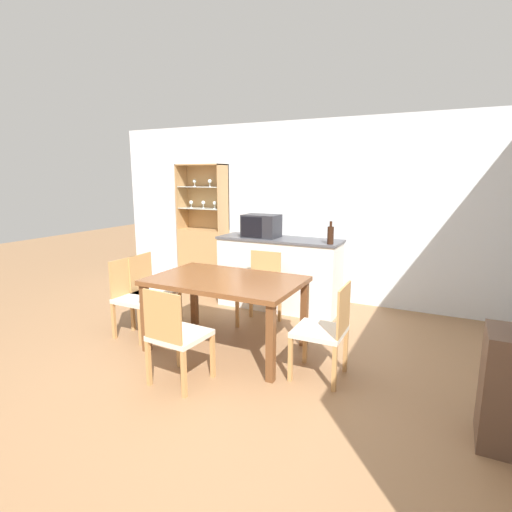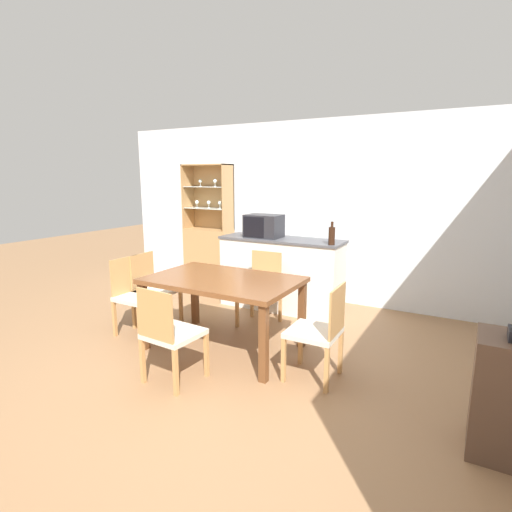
{
  "view_description": "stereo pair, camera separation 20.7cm",
  "coord_description": "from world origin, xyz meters",
  "px_view_note": "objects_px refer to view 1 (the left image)",
  "views": [
    {
      "loc": [
        1.82,
        -2.89,
        1.77
      ],
      "look_at": [
        -0.23,
        1.21,
        0.85
      ],
      "focal_mm": 28.0,
      "sensor_mm": 36.0,
      "label": 1
    },
    {
      "loc": [
        2.0,
        -2.79,
        1.77
      ],
      "look_at": [
        -0.23,
        1.21,
        0.85
      ],
      "focal_mm": 28.0,
      "sensor_mm": 36.0,
      "label": 2
    }
  ],
  "objects_px": {
    "display_cabinet": "(204,249)",
    "dining_table": "(226,286)",
    "wine_bottle": "(331,235)",
    "dining_chair_side_left_near": "(135,297)",
    "dining_chair_head_far": "(260,288)",
    "dining_chair_side_right_near": "(325,330)",
    "dining_chair_head_near": "(177,335)",
    "dining_chair_side_left_far": "(153,291)",
    "microwave": "(261,226)"
  },
  "relations": [
    {
      "from": "dining_chair_head_far",
      "to": "wine_bottle",
      "type": "height_order",
      "value": "wine_bottle"
    },
    {
      "from": "dining_chair_side_left_far",
      "to": "wine_bottle",
      "type": "height_order",
      "value": "wine_bottle"
    },
    {
      "from": "wine_bottle",
      "to": "dining_table",
      "type": "bearing_deg",
      "value": -118.83
    },
    {
      "from": "dining_chair_side_left_near",
      "to": "wine_bottle",
      "type": "height_order",
      "value": "wine_bottle"
    },
    {
      "from": "dining_chair_head_near",
      "to": "display_cabinet",
      "type": "bearing_deg",
      "value": 123.37
    },
    {
      "from": "dining_chair_side_left_near",
      "to": "dining_chair_side_right_near",
      "type": "relative_size",
      "value": 1.0
    },
    {
      "from": "dining_chair_side_left_near",
      "to": "wine_bottle",
      "type": "bearing_deg",
      "value": 129.32
    },
    {
      "from": "dining_table",
      "to": "dining_chair_side_left_far",
      "type": "relative_size",
      "value": 1.75
    },
    {
      "from": "display_cabinet",
      "to": "dining_table",
      "type": "relative_size",
      "value": 1.29
    },
    {
      "from": "dining_chair_side_left_far",
      "to": "wine_bottle",
      "type": "bearing_deg",
      "value": 118.65
    },
    {
      "from": "dining_chair_side_left_near",
      "to": "dining_chair_side_right_near",
      "type": "distance_m",
      "value": 2.18
    },
    {
      "from": "dining_table",
      "to": "dining_chair_head_far",
      "type": "bearing_deg",
      "value": 90.14
    },
    {
      "from": "dining_chair_side_left_far",
      "to": "microwave",
      "type": "bearing_deg",
      "value": 143.95
    },
    {
      "from": "dining_chair_side_left_near",
      "to": "microwave",
      "type": "xyz_separation_m",
      "value": [
        0.81,
        1.57,
        0.67
      ]
    },
    {
      "from": "dining_chair_side_left_near",
      "to": "wine_bottle",
      "type": "distance_m",
      "value": 2.39
    },
    {
      "from": "dining_chair_side_right_near",
      "to": "wine_bottle",
      "type": "height_order",
      "value": "wine_bottle"
    },
    {
      "from": "dining_table",
      "to": "dining_chair_head_far",
      "type": "distance_m",
      "value": 0.85
    },
    {
      "from": "dining_chair_side_left_near",
      "to": "dining_chair_head_far",
      "type": "relative_size",
      "value": 1.0
    },
    {
      "from": "dining_table",
      "to": "dining_chair_side_left_near",
      "type": "xyz_separation_m",
      "value": [
        -1.09,
        -0.14,
        -0.22
      ]
    },
    {
      "from": "dining_chair_side_right_near",
      "to": "microwave",
      "type": "bearing_deg",
      "value": 40.74
    },
    {
      "from": "microwave",
      "to": "dining_chair_side_right_near",
      "type": "bearing_deg",
      "value": -48.65
    },
    {
      "from": "dining_chair_head_far",
      "to": "dining_chair_side_right_near",
      "type": "height_order",
      "value": "same"
    },
    {
      "from": "dining_chair_head_near",
      "to": "dining_chair_side_left_far",
      "type": "xyz_separation_m",
      "value": [
        -1.09,
        0.96,
        0.0
      ]
    },
    {
      "from": "dining_chair_side_left_far",
      "to": "dining_chair_head_near",
      "type": "bearing_deg",
      "value": 44.87
    },
    {
      "from": "display_cabinet",
      "to": "dining_chair_side_left_far",
      "type": "xyz_separation_m",
      "value": [
        0.49,
        -1.82,
        -0.16
      ]
    },
    {
      "from": "dining_chair_side_right_near",
      "to": "dining_chair_side_left_far",
      "type": "relative_size",
      "value": 1.0
    },
    {
      "from": "dining_chair_side_right_near",
      "to": "dining_chair_side_left_far",
      "type": "bearing_deg",
      "value": 81.88
    },
    {
      "from": "dining_chair_side_right_near",
      "to": "wine_bottle",
      "type": "distance_m",
      "value": 1.61
    },
    {
      "from": "display_cabinet",
      "to": "wine_bottle",
      "type": "bearing_deg",
      "value": -16.34
    },
    {
      "from": "wine_bottle",
      "to": "display_cabinet",
      "type": "bearing_deg",
      "value": 163.66
    },
    {
      "from": "dining_chair_side_left_near",
      "to": "dining_chair_side_left_far",
      "type": "xyz_separation_m",
      "value": [
        0.0,
        0.29,
        0.0
      ]
    },
    {
      "from": "dining_chair_head_far",
      "to": "dining_chair_head_near",
      "type": "relative_size",
      "value": 1.0
    },
    {
      "from": "dining_chair_head_far",
      "to": "dining_chair_head_near",
      "type": "height_order",
      "value": "same"
    },
    {
      "from": "dining_table",
      "to": "dining_chair_head_near",
      "type": "bearing_deg",
      "value": -90.2
    },
    {
      "from": "dining_chair_side_left_far",
      "to": "microwave",
      "type": "distance_m",
      "value": 1.65
    },
    {
      "from": "dining_chair_head_far",
      "to": "microwave",
      "type": "xyz_separation_m",
      "value": [
        -0.28,
        0.6,
        0.67
      ]
    },
    {
      "from": "dining_table",
      "to": "dining_chair_head_near",
      "type": "height_order",
      "value": "dining_chair_head_near"
    },
    {
      "from": "dining_chair_side_right_near",
      "to": "dining_chair_side_left_near",
      "type": "bearing_deg",
      "value": 89.38
    },
    {
      "from": "display_cabinet",
      "to": "dining_chair_head_near",
      "type": "bearing_deg",
      "value": -60.29
    },
    {
      "from": "dining_chair_side_left_near",
      "to": "dining_chair_head_far",
      "type": "height_order",
      "value": "same"
    },
    {
      "from": "dining_chair_side_left_far",
      "to": "microwave",
      "type": "height_order",
      "value": "microwave"
    },
    {
      "from": "dining_table",
      "to": "dining_chair_side_right_near",
      "type": "bearing_deg",
      "value": -7.57
    },
    {
      "from": "dining_chair_side_left_near",
      "to": "dining_chair_side_left_far",
      "type": "bearing_deg",
      "value": -179.17
    },
    {
      "from": "dining_table",
      "to": "microwave",
      "type": "height_order",
      "value": "microwave"
    },
    {
      "from": "dining_chair_side_left_near",
      "to": "dining_chair_head_near",
      "type": "height_order",
      "value": "same"
    },
    {
      "from": "display_cabinet",
      "to": "dining_chair_side_right_near",
      "type": "xyz_separation_m",
      "value": [
        2.68,
        -2.1,
        -0.16
      ]
    },
    {
      "from": "dining_chair_head_near",
      "to": "dining_chair_head_far",
      "type": "bearing_deg",
      "value": 93.63
    },
    {
      "from": "display_cabinet",
      "to": "dining_chair_head_near",
      "type": "relative_size",
      "value": 2.25
    },
    {
      "from": "dining_chair_head_far",
      "to": "wine_bottle",
      "type": "bearing_deg",
      "value": -149.06
    },
    {
      "from": "dining_chair_head_near",
      "to": "dining_chair_side_right_near",
      "type": "bearing_deg",
      "value": 35.16
    }
  ]
}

